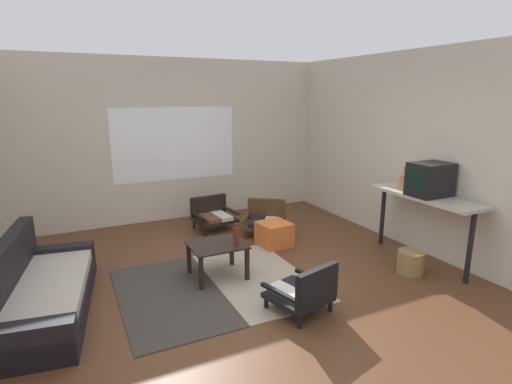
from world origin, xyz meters
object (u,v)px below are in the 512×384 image
(armchair_corner, at_px, (265,219))
(glass_bottle, at_px, (236,236))
(armchair_striped_foreground, at_px, (304,291))
(console_shelf, at_px, (424,202))
(wicker_basket, at_px, (411,262))
(couch, at_px, (38,293))
(ottoman_orange, at_px, (274,234))
(crt_television, at_px, (430,179))
(coffee_table, at_px, (217,250))
(armchair_by_window, at_px, (213,214))
(clay_vase, at_px, (406,180))

(armchair_corner, relative_size, glass_bottle, 2.97)
(armchair_striped_foreground, relative_size, console_shelf, 0.44)
(armchair_striped_foreground, relative_size, wicker_basket, 2.12)
(armchair_striped_foreground, height_order, console_shelf, console_shelf)
(couch, relative_size, console_shelf, 1.33)
(ottoman_orange, relative_size, console_shelf, 0.28)
(crt_television, bearing_deg, ottoman_orange, 136.65)
(ottoman_orange, height_order, crt_television, crt_television)
(crt_television, bearing_deg, coffee_table, 163.29)
(couch, distance_m, wicker_basket, 4.11)
(crt_television, bearing_deg, wicker_basket, -156.78)
(armchair_by_window, distance_m, crt_television, 3.26)
(coffee_table, distance_m, console_shelf, 2.65)
(couch, height_order, wicker_basket, couch)
(crt_television, bearing_deg, armchair_by_window, 128.51)
(armchair_striped_foreground, distance_m, wicker_basket, 1.67)
(couch, distance_m, coffee_table, 1.87)
(armchair_corner, relative_size, console_shelf, 0.53)
(wicker_basket, bearing_deg, coffee_table, 156.79)
(armchair_striped_foreground, height_order, clay_vase, clay_vase)
(coffee_table, distance_m, armchair_corner, 1.67)
(armchair_by_window, distance_m, armchair_corner, 0.86)
(coffee_table, distance_m, crt_television, 2.73)
(armchair_striped_foreground, bearing_deg, crt_television, 10.26)
(glass_bottle, bearing_deg, coffee_table, 144.43)
(coffee_table, height_order, wicker_basket, coffee_table)
(glass_bottle, distance_m, wicker_basket, 2.14)
(coffee_table, bearing_deg, armchair_striped_foreground, -66.64)
(coffee_table, xyz_separation_m, armchair_by_window, (0.56, 1.70, -0.10))
(crt_television, bearing_deg, clay_vase, 89.52)
(console_shelf, bearing_deg, coffee_table, 164.53)
(couch, distance_m, armchair_corner, 3.28)
(crt_television, relative_size, clay_vase, 1.57)
(glass_bottle, bearing_deg, armchair_corner, 51.27)
(armchair_by_window, height_order, clay_vase, clay_vase)
(armchair_by_window, height_order, armchair_striped_foreground, armchair_striped_foreground)
(coffee_table, bearing_deg, ottoman_orange, 28.82)
(armchair_corner, bearing_deg, clay_vase, -49.39)
(armchair_corner, distance_m, wicker_basket, 2.26)
(console_shelf, height_order, wicker_basket, console_shelf)
(couch, relative_size, coffee_table, 3.15)
(armchair_by_window, bearing_deg, crt_television, -51.49)
(couch, xyz_separation_m, console_shelf, (4.38, -0.69, 0.57))
(armchair_by_window, height_order, wicker_basket, armchair_by_window)
(armchair_by_window, relative_size, wicker_basket, 2.12)
(coffee_table, xyz_separation_m, wicker_basket, (2.14, -0.92, -0.20))
(coffee_table, relative_size, crt_television, 1.31)
(console_shelf, relative_size, wicker_basket, 4.80)
(clay_vase, height_order, glass_bottle, clay_vase)
(armchair_striped_foreground, height_order, armchair_corner, armchair_striped_foreground)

